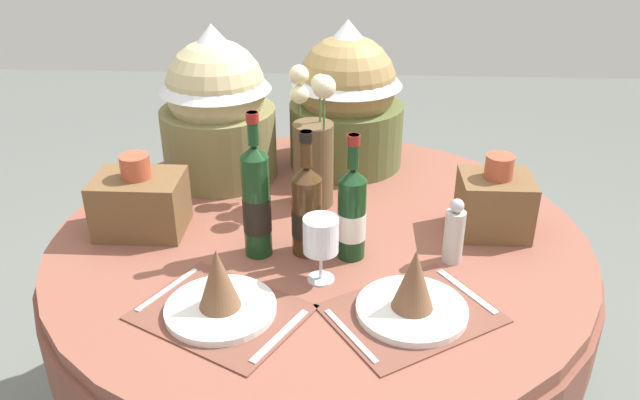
# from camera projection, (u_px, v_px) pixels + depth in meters

# --- Properties ---
(dining_table) EXTENTS (1.42, 1.42, 0.73)m
(dining_table) POSITION_uv_depth(u_px,v_px,m) (319.00, 275.00, 1.75)
(dining_table) COLOR brown
(dining_table) RESTS_ON ground
(place_setting_left) EXTENTS (0.42, 0.39, 0.16)m
(place_setting_left) POSITION_uv_depth(u_px,v_px,m) (220.00, 295.00, 1.36)
(place_setting_left) COLOR brown
(place_setting_left) RESTS_ON dining_table
(place_setting_right) EXTENTS (0.43, 0.40, 0.16)m
(place_setting_right) POSITION_uv_depth(u_px,v_px,m) (413.00, 296.00, 1.36)
(place_setting_right) COLOR brown
(place_setting_right) RESTS_ON dining_table
(flower_vase) EXTENTS (0.13, 0.17, 0.39)m
(flower_vase) POSITION_uv_depth(u_px,v_px,m) (313.00, 151.00, 1.77)
(flower_vase) COLOR brown
(flower_vase) RESTS_ON dining_table
(wine_bottle_left) EXTENTS (0.07, 0.07, 0.32)m
(wine_bottle_left) POSITION_uv_depth(u_px,v_px,m) (352.00, 213.00, 1.53)
(wine_bottle_left) COLOR #143819
(wine_bottle_left) RESTS_ON dining_table
(wine_bottle_centre) EXTENTS (0.07, 0.07, 0.37)m
(wine_bottle_centre) POSITION_uv_depth(u_px,v_px,m) (256.00, 201.00, 1.53)
(wine_bottle_centre) COLOR #143819
(wine_bottle_centre) RESTS_ON dining_table
(wine_bottle_right) EXTENTS (0.08, 0.08, 0.32)m
(wine_bottle_right) POSITION_uv_depth(u_px,v_px,m) (307.00, 210.00, 1.55)
(wine_bottle_right) COLOR #422814
(wine_bottle_right) RESTS_ON dining_table
(wine_glass_right) EXTENTS (0.08, 0.08, 0.16)m
(wine_glass_right) POSITION_uv_depth(u_px,v_px,m) (321.00, 237.00, 1.44)
(wine_glass_right) COLOR silver
(wine_glass_right) RESTS_ON dining_table
(pepper_mill) EXTENTS (0.05, 0.05, 0.17)m
(pepper_mill) POSITION_uv_depth(u_px,v_px,m) (454.00, 233.00, 1.53)
(pepper_mill) COLOR #B7B2AD
(pepper_mill) RESTS_ON dining_table
(gift_tub_back_left) EXTENTS (0.35, 0.35, 0.47)m
(gift_tub_back_left) POSITION_uv_depth(u_px,v_px,m) (216.00, 100.00, 1.90)
(gift_tub_back_left) COLOR olive
(gift_tub_back_left) RESTS_ON dining_table
(gift_tub_back_centre) EXTENTS (0.36, 0.36, 0.46)m
(gift_tub_back_centre) POSITION_uv_depth(u_px,v_px,m) (347.00, 92.00, 1.99)
(gift_tub_back_centre) COLOR #566033
(gift_tub_back_centre) RESTS_ON dining_table
(woven_basket_side_left) EXTENTS (0.22, 0.17, 0.21)m
(woven_basket_side_left) POSITION_uv_depth(u_px,v_px,m) (140.00, 202.00, 1.67)
(woven_basket_side_left) COLOR brown
(woven_basket_side_left) RESTS_ON dining_table
(woven_basket_side_right) EXTENTS (0.18, 0.16, 0.22)m
(woven_basket_side_right) POSITION_uv_depth(u_px,v_px,m) (494.00, 202.00, 1.66)
(woven_basket_side_right) COLOR brown
(woven_basket_side_right) RESTS_ON dining_table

